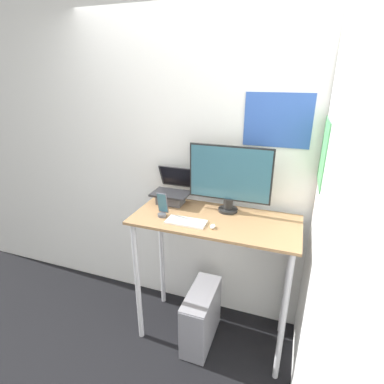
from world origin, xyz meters
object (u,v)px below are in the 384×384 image
Objects in this scene: keyboard at (186,222)px; laptop at (172,193)px; cell_phone at (162,208)px; monitor at (230,179)px; mouse at (213,226)px; computer_tower at (201,316)px.

laptop is at bearing 127.95° from keyboard.
monitor is at bearing 29.57° from cell_phone.
computer_tower is at bearing 146.99° from mouse.
laptop is 0.53m from mouse.
monitor reaches higher than laptop.
monitor is at bearing -1.56° from laptop.
mouse is (0.19, -0.01, 0.00)m from keyboard.
computer_tower is (-0.09, 0.06, -0.85)m from mouse.
cell_phone reaches higher than mouse.
keyboard reaches higher than computer_tower.
cell_phone is 0.36× the size of computer_tower.
keyboard is 1.55× the size of cell_phone.
laptop is 0.38m from keyboard.
monitor reaches higher than cell_phone.
mouse is at bearing -33.01° from computer_tower.
mouse is 0.86m from computer_tower.
mouse is 0.30× the size of cell_phone.
laptop is 0.48× the size of monitor.
laptop reaches higher than keyboard.
monitor is 0.39m from mouse.
keyboard is 0.21m from cell_phone.
keyboard is at bearing 176.54° from mouse.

